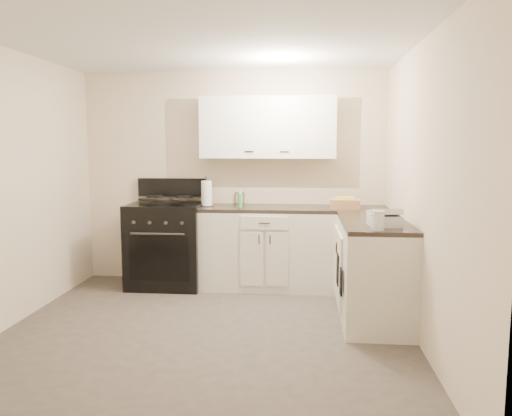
# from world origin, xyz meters

# --- Properties ---
(floor) EXTENTS (3.60, 3.60, 0.00)m
(floor) POSITION_xyz_m (0.00, 0.00, 0.00)
(floor) COLOR #473F38
(floor) RESTS_ON ground
(ceiling) EXTENTS (3.60, 3.60, 0.00)m
(ceiling) POSITION_xyz_m (0.00, 0.00, 2.50)
(ceiling) COLOR white
(ceiling) RESTS_ON wall_back
(wall_back) EXTENTS (3.60, 0.00, 3.60)m
(wall_back) POSITION_xyz_m (0.00, 1.80, 1.25)
(wall_back) COLOR beige
(wall_back) RESTS_ON ground
(wall_right) EXTENTS (0.00, 3.60, 3.60)m
(wall_right) POSITION_xyz_m (1.80, 0.00, 1.25)
(wall_right) COLOR beige
(wall_right) RESTS_ON ground
(wall_left) EXTENTS (0.00, 3.60, 3.60)m
(wall_left) POSITION_xyz_m (-1.80, 0.00, 1.25)
(wall_left) COLOR beige
(wall_left) RESTS_ON ground
(wall_front) EXTENTS (3.60, 0.00, 3.60)m
(wall_front) POSITION_xyz_m (0.00, -1.80, 1.25)
(wall_front) COLOR beige
(wall_front) RESTS_ON ground
(base_cabinets_back) EXTENTS (1.55, 0.60, 0.90)m
(base_cabinets_back) POSITION_xyz_m (0.43, 1.50, 0.45)
(base_cabinets_back) COLOR silver
(base_cabinets_back) RESTS_ON floor
(base_cabinets_right) EXTENTS (0.60, 1.90, 0.90)m
(base_cabinets_right) POSITION_xyz_m (1.50, 0.85, 0.45)
(base_cabinets_right) COLOR silver
(base_cabinets_right) RESTS_ON floor
(countertop_back) EXTENTS (1.55, 0.60, 0.04)m
(countertop_back) POSITION_xyz_m (0.43, 1.50, 0.92)
(countertop_back) COLOR black
(countertop_back) RESTS_ON base_cabinets_back
(countertop_right) EXTENTS (0.60, 1.90, 0.04)m
(countertop_right) POSITION_xyz_m (1.50, 0.85, 0.92)
(countertop_right) COLOR black
(countertop_right) RESTS_ON base_cabinets_right
(upper_cabinets) EXTENTS (1.55, 0.30, 0.70)m
(upper_cabinets) POSITION_xyz_m (0.43, 1.65, 1.84)
(upper_cabinets) COLOR white
(upper_cabinets) RESTS_ON wall_back
(stove) EXTENTS (0.84, 0.72, 1.02)m
(stove) POSITION_xyz_m (-0.74, 1.48, 0.46)
(stove) COLOR black
(stove) RESTS_ON floor
(knife_block) EXTENTS (0.10, 0.10, 0.20)m
(knife_block) POSITION_xyz_m (-0.27, 1.60, 1.04)
(knife_block) COLOR tan
(knife_block) RESTS_ON countertop_back
(paper_towel) EXTENTS (0.13, 0.13, 0.29)m
(paper_towel) POSITION_xyz_m (-0.27, 1.50, 1.09)
(paper_towel) COLOR white
(paper_towel) RESTS_ON countertop_back
(soap_bottle) EXTENTS (0.06, 0.06, 0.16)m
(soap_bottle) POSITION_xyz_m (0.13, 1.42, 1.02)
(soap_bottle) COLOR #46B759
(soap_bottle) RESTS_ON countertop_back
(picture_frame) EXTENTS (0.11, 0.04, 0.14)m
(picture_frame) POSITION_xyz_m (0.08, 1.76, 1.01)
(picture_frame) COLOR black
(picture_frame) RESTS_ON countertop_back
(wicker_basket) EXTENTS (0.34, 0.24, 0.11)m
(wicker_basket) POSITION_xyz_m (1.30, 1.39, 0.99)
(wicker_basket) COLOR tan
(wicker_basket) RESTS_ON countertop_right
(countertop_grill) EXTENTS (0.29, 0.27, 0.09)m
(countertop_grill) POSITION_xyz_m (1.54, 0.22, 0.99)
(countertop_grill) COLOR silver
(countertop_grill) RESTS_ON countertop_right
(glass_jar) EXTENTS (0.13, 0.13, 0.16)m
(glass_jar) POSITION_xyz_m (1.46, 0.00, 1.02)
(glass_jar) COLOR silver
(glass_jar) RESTS_ON countertop_right
(oven_mitt_near) EXTENTS (0.02, 0.13, 0.23)m
(oven_mitt_near) POSITION_xyz_m (1.18, 0.20, 0.44)
(oven_mitt_near) COLOR black
(oven_mitt_near) RESTS_ON base_cabinets_right
(oven_mitt_far) EXTENTS (0.02, 0.17, 0.29)m
(oven_mitt_far) POSITION_xyz_m (1.18, 0.55, 0.46)
(oven_mitt_far) COLOR black
(oven_mitt_far) RESTS_ON base_cabinets_right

